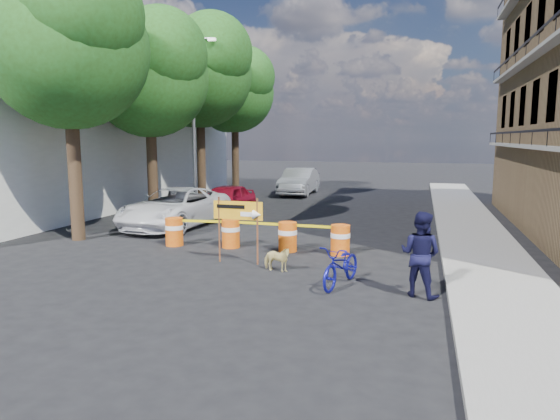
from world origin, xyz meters
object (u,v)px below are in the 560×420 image
Objects in this scene: bicycle at (342,246)px; dog at (277,259)px; barrel_mid_right at (288,236)px; detour_sign at (244,216)px; suv_white at (175,208)px; barrel_far_right at (340,239)px; barrel_far_left at (174,231)px; sedan_red at (225,200)px; sedan_silver at (299,181)px; pedestrian at (420,254)px; barrel_mid_left at (231,233)px.

dog is at bearing 170.30° from bicycle.
barrel_mid_right is 0.49× the size of detour_sign.
bicycle is at bearing -104.76° from dog.
dog is 7.71m from suv_white.
barrel_far_right is 3.17m from bicycle.
detour_sign is (2.97, -1.60, 0.87)m from barrel_far_left.
barrel_mid_right is 0.22× the size of sedan_red.
detour_sign is 0.37× the size of sedan_silver.
barrel_far_right is at bearing 113.91° from bicycle.
barrel_mid_right is 0.17× the size of suv_white.
sedan_silver is at bearing 108.03° from barrel_far_right.
sedan_red reaches higher than dog.
barrel_far_right is 0.22× the size of sedan_red.
pedestrian reaches higher than dog.
sedan_red reaches higher than barrel_far_right.
detour_sign is 2.33× the size of dog.
barrel_far_left is 6.37m from sedan_red.
pedestrian reaches higher than barrel_far_right.
sedan_red is at bearing 113.50° from barrel_mid_left.
barrel_far_right is at bearing -20.32° from dog.
barrel_far_right is at bearing -73.38° from sedan_silver.
bicycle is 2.40× the size of dog.
barrel_far_left is 6.58m from bicycle.
barrel_far_left is 0.49× the size of detour_sign.
barrel_far_left is 3.73m from barrel_mid_right.
bicycle is at bearing -38.36° from barrel_mid_left.
barrel_mid_right is 2.13m from detour_sign.
barrel_far_right is at bearing 37.25° from detour_sign.
barrel_far_left is at bearing 167.70° from bicycle.
sedan_red is at bearing 97.17° from barrel_far_left.
sedan_red is (-6.14, 6.17, 0.22)m from barrel_far_right.
barrel_far_left is 8.28m from pedestrian.
detour_sign is 17.10m from sedan_silver.
barrel_mid_right is 1.00× the size of barrel_far_right.
pedestrian is 12.72m from sedan_red.
sedan_red is at bearing 126.41° from barrel_mid_right.
detour_sign is at bearing -143.64° from barrel_far_right.
pedestrian is at bearing -30.89° from barrel_mid_left.
barrel_far_right is 15.94m from sedan_silver.
dog is (-3.57, 1.08, -0.60)m from pedestrian.
suv_white is at bearing 134.91° from detour_sign.
pedestrian reaches higher than suv_white.
suv_white is (-7.45, 6.06, -0.19)m from bicycle.
sedan_silver reaches higher than dog.
sedan_silver is (2.00, 12.18, 0.05)m from suv_white.
barrel_far_right is at bearing -34.30° from pedestrian.
suv_white is (-6.93, 2.97, 0.28)m from barrel_far_right.
barrel_far_left reaches higher than dog.
barrel_far_left is at bearing -1.24° from pedestrian.
detour_sign reaches higher than dog.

